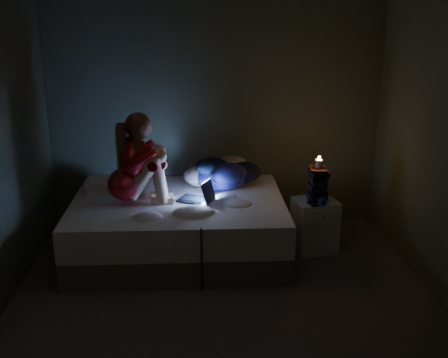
{
  "coord_description": "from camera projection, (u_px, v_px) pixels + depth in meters",
  "views": [
    {
      "loc": [
        -0.2,
        -3.94,
        2.38
      ],
      "look_at": [
        0.05,
        1.0,
        0.8
      ],
      "focal_mm": 43.7,
      "sensor_mm": 36.0,
      "label": 1
    }
  ],
  "objects": [
    {
      "name": "floor",
      "position": [
        224.0,
        309.0,
        4.48
      ],
      "size": [
        3.6,
        3.8,
        0.02
      ],
      "primitive_type": "cube",
      "color": "#49403C",
      "rests_on": "ground"
    },
    {
      "name": "wall_back",
      "position": [
        215.0,
        110.0,
        5.9
      ],
      "size": [
        3.6,
        0.02,
        2.6
      ],
      "primitive_type": "cube",
      "color": "#434C37",
      "rests_on": "ground"
    },
    {
      "name": "wall_front",
      "position": [
        247.0,
        277.0,
        2.27
      ],
      "size": [
        3.6,
        0.02,
        2.6
      ],
      "primitive_type": "cube",
      "color": "#434C37",
      "rests_on": "ground"
    },
    {
      "name": "bed",
      "position": [
        179.0,
        226.0,
        5.42
      ],
      "size": [
        2.06,
        1.54,
        0.57
      ],
      "primitive_type": null,
      "color": "#B6AFA1",
      "rests_on": "ground"
    },
    {
      "name": "pillow",
      "position": [
        108.0,
        184.0,
        5.59
      ],
      "size": [
        0.41,
        0.29,
        0.12
      ],
      "primitive_type": "cube",
      "color": "white",
      "rests_on": "bed"
    },
    {
      "name": "woman",
      "position": [
        125.0,
        159.0,
        5.12
      ],
      "size": [
        0.57,
        0.4,
        0.88
      ],
      "primitive_type": null,
      "rotation": [
        0.0,
        0.0,
        0.08
      ],
      "color": "maroon",
      "rests_on": "bed"
    },
    {
      "name": "laptop",
      "position": [
        195.0,
        190.0,
        5.26
      ],
      "size": [
        0.39,
        0.34,
        0.23
      ],
      "primitive_type": null,
      "rotation": [
        0.0,
        0.0,
        -0.42
      ],
      "color": "black",
      "rests_on": "bed"
    },
    {
      "name": "clothes_pile",
      "position": [
        221.0,
        172.0,
        5.64
      ],
      "size": [
        0.61,
        0.51,
        0.34
      ],
      "primitive_type": null,
      "rotation": [
        0.0,
        0.0,
        0.09
      ],
      "color": "navy",
      "rests_on": "bed"
    },
    {
      "name": "nightstand",
      "position": [
        314.0,
        225.0,
        5.49
      ],
      "size": [
        0.46,
        0.43,
        0.53
      ],
      "primitive_type": "cube",
      "rotation": [
        0.0,
        0.0,
        0.2
      ],
      "color": "silver",
      "rests_on": "ground"
    },
    {
      "name": "book_stack",
      "position": [
        318.0,
        184.0,
        5.38
      ],
      "size": [
        0.19,
        0.25,
        0.33
      ],
      "primitive_type": null,
      "color": "black",
      "rests_on": "nightstand"
    },
    {
      "name": "candle",
      "position": [
        319.0,
        164.0,
        5.31
      ],
      "size": [
        0.07,
        0.07,
        0.08
      ],
      "primitive_type": "cylinder",
      "color": "beige",
      "rests_on": "book_stack"
    },
    {
      "name": "phone",
      "position": [
        310.0,
        204.0,
        5.3
      ],
      "size": [
        0.08,
        0.15,
        0.01
      ],
      "primitive_type": "cube",
      "rotation": [
        0.0,
        0.0,
        0.09
      ],
      "color": "black",
      "rests_on": "nightstand"
    },
    {
      "name": "blue_orb",
      "position": [
        319.0,
        202.0,
        5.25
      ],
      "size": [
        0.08,
        0.08,
        0.08
      ],
      "primitive_type": "sphere",
      "color": "navy",
      "rests_on": "nightstand"
    }
  ]
}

